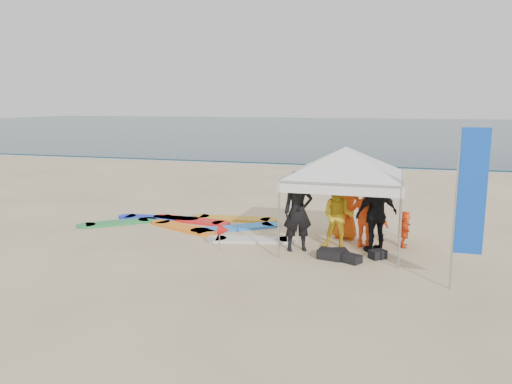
{
  "coord_description": "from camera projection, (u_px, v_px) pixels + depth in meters",
  "views": [
    {
      "loc": [
        3.26,
        -9.84,
        3.54
      ],
      "look_at": [
        -0.34,
        2.6,
        1.2
      ],
      "focal_mm": 35.0,
      "sensor_mm": 36.0,
      "label": 1
    }
  ],
  "objects": [
    {
      "name": "feather_flag",
      "position": [
        470.0,
        194.0,
        9.2
      ],
      "size": [
        0.54,
        0.04,
        3.18
      ],
      "color": "#A5A5A8",
      "rests_on": "ground"
    },
    {
      "name": "gear_pile",
      "position": [
        344.0,
        255.0,
        11.41
      ],
      "size": [
        1.56,
        0.91,
        0.22
      ],
      "color": "black",
      "rests_on": "ground"
    },
    {
      "name": "person_orange_a",
      "position": [
        366.0,
        213.0,
        12.21
      ],
      "size": [
        1.26,
        0.97,
        1.72
      ],
      "primitive_type": "imported",
      "rotation": [
        0.0,
        0.0,
        2.81
      ],
      "color": "#E53F14",
      "rests_on": "ground"
    },
    {
      "name": "ground",
      "position": [
        238.0,
        268.0,
        10.82
      ],
      "size": [
        120.0,
        120.0,
        0.0
      ],
      "primitive_type": "plane",
      "color": "beige",
      "rests_on": "ground"
    },
    {
      "name": "shoreline_foam",
      "position": [
        339.0,
        166.0,
        28.02
      ],
      "size": [
        160.0,
        1.2,
        0.01
      ],
      "primitive_type": "cube",
      "color": "silver",
      "rests_on": "ground"
    },
    {
      "name": "marker_pennant",
      "position": [
        224.0,
        230.0,
        12.02
      ],
      "size": [
        0.28,
        0.28,
        0.64
      ],
      "color": "#A5A5A8",
      "rests_on": "ground"
    },
    {
      "name": "surfboard_spread",
      "position": [
        196.0,
        224.0,
        14.49
      ],
      "size": [
        6.13,
        2.92,
        0.07
      ],
      "color": "gold",
      "rests_on": "ground"
    },
    {
      "name": "canopy_tent",
      "position": [
        346.0,
        147.0,
        11.97
      ],
      "size": [
        3.77,
        3.77,
        2.84
      ],
      "color": "#A5A5A8",
      "rests_on": "ground"
    },
    {
      "name": "person_seated",
      "position": [
        405.0,
        229.0,
        12.31
      ],
      "size": [
        0.3,
        0.85,
        0.9
      ],
      "primitive_type": "imported",
      "rotation": [
        0.0,
        0.0,
        1.53
      ],
      "color": "#FB4D16",
      "rests_on": "ground"
    },
    {
      "name": "person_black_b",
      "position": [
        377.0,
        214.0,
        11.8
      ],
      "size": [
        1.15,
        0.98,
        1.84
      ],
      "primitive_type": "imported",
      "rotation": [
        0.0,
        0.0,
        3.74
      ],
      "color": "black",
      "rests_on": "ground"
    },
    {
      "name": "ocean",
      "position": [
        376.0,
        128.0,
        67.53
      ],
      "size": [
        160.0,
        84.0,
        0.08
      ],
      "primitive_type": "cube",
      "color": "#0C2633",
      "rests_on": "ground"
    },
    {
      "name": "person_black_a",
      "position": [
        298.0,
        212.0,
        11.92
      ],
      "size": [
        0.83,
        0.7,
        1.92
      ],
      "primitive_type": "imported",
      "rotation": [
        0.0,
        0.0,
        0.41
      ],
      "color": "black",
      "rests_on": "ground"
    },
    {
      "name": "person_yellow",
      "position": [
        338.0,
        216.0,
        12.1
      ],
      "size": [
        0.81,
        0.64,
        1.63
      ],
      "primitive_type": "imported",
      "rotation": [
        0.0,
        0.0,
        -0.03
      ],
      "color": "yellow",
      "rests_on": "ground"
    },
    {
      "name": "person_orange_b",
      "position": [
        346.0,
        205.0,
        12.98
      ],
      "size": [
        0.98,
        0.75,
        1.79
      ],
      "primitive_type": "imported",
      "rotation": [
        0.0,
        0.0,
        2.92
      ],
      "color": "#D15512",
      "rests_on": "ground"
    }
  ]
}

